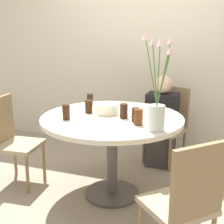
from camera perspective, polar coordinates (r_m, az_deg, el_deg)
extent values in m
plane|color=gray|center=(3.07, 0.00, -14.84)|extent=(16.00, 16.00, 0.00)
cube|color=beige|center=(4.00, 6.90, 11.52)|extent=(8.00, 0.05, 2.60)
cylinder|color=beige|center=(2.78, 0.00, -1.20)|extent=(1.27, 1.27, 0.04)
cylinder|color=#4C4742|center=(2.90, 0.00, -8.27)|extent=(0.10, 0.10, 0.70)
cylinder|color=#4C4742|center=(3.07, 0.00, -14.59)|extent=(0.51, 0.51, 0.03)
cube|color=#9E896B|center=(3.64, 9.64, -3.25)|extent=(0.51, 0.51, 0.04)
cube|color=olive|center=(3.72, 11.22, 1.10)|extent=(0.37, 0.16, 0.46)
cylinder|color=olive|center=(3.66, 5.83, -6.57)|extent=(0.03, 0.03, 0.39)
cylinder|color=olive|center=(3.49, 10.51, -7.79)|extent=(0.03, 0.03, 0.39)
cylinder|color=olive|center=(3.93, 8.61, -5.14)|extent=(0.03, 0.03, 0.39)
cylinder|color=olive|center=(3.78, 13.05, -6.19)|extent=(0.03, 0.03, 0.39)
cube|color=#9E896B|center=(3.25, -16.61, -5.86)|extent=(0.44, 0.44, 0.04)
cube|color=olive|center=(3.27, -19.66, -1.38)|extent=(0.07, 0.38, 0.46)
cylinder|color=olive|center=(3.12, -15.21, -10.93)|extent=(0.03, 0.03, 0.39)
cylinder|color=olive|center=(3.39, -12.37, -8.62)|extent=(0.03, 0.03, 0.39)
cylinder|color=olive|center=(3.55, -17.32, -7.87)|extent=(0.03, 0.03, 0.39)
cube|color=#9E896B|center=(2.17, 11.73, -16.36)|extent=(0.57, 0.57, 0.04)
cube|color=olive|center=(1.93, 15.49, -12.29)|extent=(0.29, 0.30, 0.46)
cylinder|color=olive|center=(2.49, 12.21, -17.80)|extent=(0.03, 0.03, 0.39)
cylinder|color=white|center=(2.85, -0.88, 0.57)|extent=(0.20, 0.20, 0.09)
cylinder|color=#E54C4C|center=(2.83, -0.88, 1.92)|extent=(0.01, 0.01, 0.04)
cylinder|color=silver|center=(2.39, 8.13, -1.08)|extent=(0.13, 0.13, 0.20)
cylinder|color=#4C7538|center=(2.32, 9.45, 6.97)|extent=(0.09, 0.03, 0.48)
cone|color=beige|center=(2.31, 10.75, 12.84)|extent=(0.05, 0.05, 0.06)
cylinder|color=#4C7538|center=(2.30, 9.35, 6.01)|extent=(0.09, 0.04, 0.41)
cone|color=beige|center=(2.26, 10.55, 11.00)|extent=(0.05, 0.05, 0.05)
cylinder|color=#4C7538|center=(2.39, 7.13, 7.57)|extent=(0.14, 0.13, 0.51)
cone|color=beige|center=(2.45, 6.06, 13.68)|extent=(0.06, 0.06, 0.06)
cylinder|color=#4C7538|center=(2.33, 9.41, 5.93)|extent=(0.09, 0.04, 0.40)
cone|color=beige|center=(2.32, 10.64, 10.72)|extent=(0.04, 0.04, 0.05)
cylinder|color=#4C7538|center=(2.32, 7.84, 6.92)|extent=(0.05, 0.02, 0.47)
cone|color=beige|center=(2.30, 7.44, 12.75)|extent=(0.05, 0.05, 0.06)
cylinder|color=#4C7538|center=(2.35, 8.51, 6.89)|extent=(0.01, 0.07, 0.46)
cone|color=beige|center=(2.36, 8.81, 12.55)|extent=(0.05, 0.05, 0.06)
cylinder|color=silver|center=(2.83, 4.90, -0.43)|extent=(0.20, 0.20, 0.01)
cylinder|color=#33190C|center=(2.69, -8.39, -0.03)|extent=(0.07, 0.07, 0.13)
cylinder|color=black|center=(3.20, -4.05, 2.31)|extent=(0.06, 0.06, 0.11)
cylinder|color=#51280F|center=(2.52, 4.84, -0.92)|extent=(0.07, 0.07, 0.13)
cylinder|color=#33190C|center=(2.71, 2.18, 0.20)|extent=(0.07, 0.07, 0.13)
cylinder|color=#33190C|center=(2.89, -4.27, 0.99)|extent=(0.07, 0.07, 0.12)
cylinder|color=#33190C|center=(2.61, 4.32, -0.50)|extent=(0.07, 0.07, 0.12)
cube|color=#383333|center=(3.64, 8.88, -6.46)|extent=(0.31, 0.24, 0.43)
cube|color=black|center=(3.51, 9.15, 0.01)|extent=(0.34, 0.24, 0.42)
sphere|color=#D1A889|center=(3.44, 9.36, 5.01)|extent=(0.20, 0.20, 0.20)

